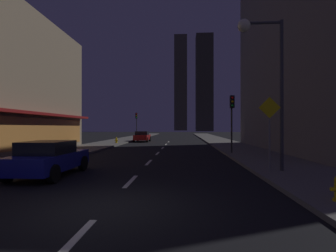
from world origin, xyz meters
name	(u,v)px	position (x,y,z in m)	size (l,w,h in m)	color
ground_plane	(170,141)	(0.00, 32.00, -0.05)	(78.00, 136.00, 0.10)	black
sidewalk_right	(218,140)	(7.00, 32.00, 0.07)	(4.00, 76.00, 0.15)	#605E59
sidewalk_left	(122,140)	(-7.00, 32.00, 0.07)	(4.00, 76.00, 0.15)	#605E59
lane_marking_center	(158,153)	(0.00, 13.60, 0.01)	(0.16, 33.40, 0.01)	silver
building_apartment_right	(334,46)	(14.50, 16.00, 8.75)	(11.00, 20.00, 17.50)	slate
skyscraper_distant_tall	(181,83)	(0.73, 147.36, 27.74)	(7.42, 6.43, 55.49)	#464234
skyscraper_distant_mid	(204,83)	(12.47, 122.50, 23.42)	(8.18, 7.92, 46.85)	#373429
car_parked_near	(49,158)	(-3.60, 4.08, 0.74)	(1.98, 4.24, 1.45)	navy
car_parked_far	(142,136)	(-3.60, 29.17, 0.74)	(1.98, 4.24, 1.45)	#B21919
fire_hydrant_far_left	(116,140)	(-5.90, 24.14, 0.45)	(0.42, 0.30, 0.65)	gold
traffic_light_near_right	(232,111)	(5.50, 12.71, 3.19)	(0.32, 0.48, 4.20)	#2D2D2D
traffic_light_far_left	(136,120)	(-5.50, 35.38, 3.19)	(0.32, 0.48, 4.20)	#2D2D2D
street_lamp_right	(262,57)	(5.38, 5.06, 5.07)	(1.96, 0.56, 6.58)	#38383D
pedestrian_crossing_sign	(269,127)	(5.60, 4.80, 2.02)	(0.91, 0.08, 3.15)	slate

